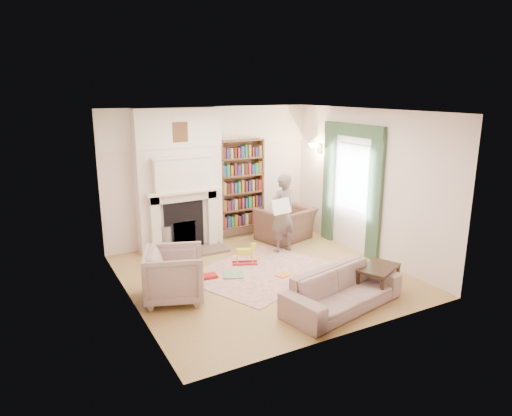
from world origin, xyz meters
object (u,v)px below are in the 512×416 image
coffee_table (378,280)px  armchair_left (175,275)px  rocking_horse (245,254)px  man_reading (282,213)px  sofa (343,290)px  bookcase (241,184)px  paraffin_heater (166,239)px  armchair_reading (285,224)px

coffee_table → armchair_left: bearing=130.8°
rocking_horse → man_reading: bearing=39.4°
rocking_horse → coffee_table: bearing=-35.1°
armchair_left → sofa: size_ratio=0.46×
bookcase → man_reading: (0.28, -1.25, -0.39)m
paraffin_heater → rocking_horse: 1.69m
man_reading → paraffin_heater: (-2.05, 1.03, -0.51)m
bookcase → coffee_table: 3.79m
armchair_left → rocking_horse: 1.78m
man_reading → rocking_horse: 1.17m
sofa → paraffin_heater: (-1.56, 3.52, -0.01)m
bookcase → sofa: bookcase is taller
bookcase → armchair_reading: size_ratio=1.73×
bookcase → man_reading: bookcase is taller
armchair_left → rocking_horse: size_ratio=1.92×
bookcase → armchair_left: bearing=-134.9°
armchair_left → sofa: armchair_left is taller
armchair_reading → sofa: 3.23m
man_reading → rocking_horse: size_ratio=3.38×
bookcase → sofa: size_ratio=0.95×
man_reading → paraffin_heater: size_ratio=2.84×
bookcase → man_reading: size_ratio=1.18×
bookcase → rocking_horse: bearing=-114.6°
armchair_left → paraffin_heater: 2.14m
bookcase → armchair_reading: bookcase is taller
man_reading → rocking_horse: (-0.98, -0.28, -0.58)m
sofa → coffee_table: sofa is taller
man_reading → bookcase: bearing=-86.4°
sofa → bookcase: bearing=74.8°
armchair_reading → sofa: bearing=57.6°
bookcase → armchair_left: bookcase is taller
armchair_left → sofa: bearing=-105.0°
armchair_left → paraffin_heater: (0.52, 2.08, -0.13)m
armchair_left → man_reading: bearing=-47.9°
armchair_left → paraffin_heater: bearing=5.9°
man_reading → coffee_table: bearing=88.7°
armchair_left → rocking_horse: (1.59, 0.77, -0.20)m
armchair_reading → bookcase: bearing=-57.2°
armchair_reading → sofa: (-0.94, -3.09, -0.06)m
bookcase → paraffin_heater: (-1.77, -0.22, -0.90)m
bookcase → man_reading: bearing=-77.5°
armchair_left → man_reading: size_ratio=0.57×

